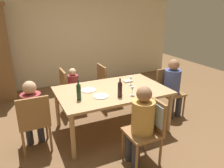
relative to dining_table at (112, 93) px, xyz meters
The scene contains 21 objects.
ground_plane 0.68m from the dining_table, ahead, with size 10.00×10.00×0.00m, color brown.
rear_room_partition 2.86m from the dining_table, 90.00° to the left, with size 6.40×0.12×2.70m, color beige.
dining_table is the anchor object (origin of this frame).
chair_near 0.98m from the dining_table, 82.68° to the right, with size 0.46×0.44×0.92m.
chair_right_end 1.31m from the dining_table, ahead, with size 0.44×0.44×0.92m.
chair_left_end 1.31m from the dining_table, behind, with size 0.44×0.44×0.92m.
chair_far_left 1.10m from the dining_table, 117.49° to the left, with size 0.44×0.44×0.92m.
chair_far_right 1.03m from the dining_table, 71.25° to the left, with size 0.44×0.44×0.92m.
person_woman_host 0.96m from the dining_table, 91.54° to the right, with size 0.35×0.31×1.14m.
person_man_bearded 1.30m from the dining_table, ahead, with size 0.31×0.36×1.15m.
person_man_guest 1.30m from the dining_table, behind, with size 0.29×0.33×1.10m.
person_child_small 1.05m from the dining_table, 112.05° to the left, with size 0.25×0.22×0.94m.
wine_bottle_tall_green 0.40m from the dining_table, 94.20° to the right, with size 0.07×0.07×0.31m.
wine_bottle_dark_red 0.69m from the dining_table, 164.27° to the right, with size 0.07×0.07×0.32m.
wine_glass_near_left 0.45m from the dining_table, 10.29° to the left, with size 0.07×0.07×0.15m.
wine_glass_centre 0.44m from the dining_table, 62.94° to the right, with size 0.07×0.07×0.15m.
wine_glass_near_right 0.31m from the dining_table, 82.18° to the right, with size 0.07×0.07×0.15m.
dinner_plate_host 0.41m from the dining_table, 161.41° to the left, with size 0.25×0.25×0.01m, color white.
dinner_plate_guest_left 0.36m from the dining_table, 145.33° to the right, with size 0.25×0.25×0.01m, color white.
folded_napkin 0.50m from the dining_table, 28.46° to the left, with size 0.16×0.12×0.03m, color beige.
handbag 1.36m from the dining_table, 51.59° to the left, with size 0.28×0.12×0.22m, color brown.
Camera 1 is at (-1.47, -3.10, 2.10)m, focal length 34.73 mm.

